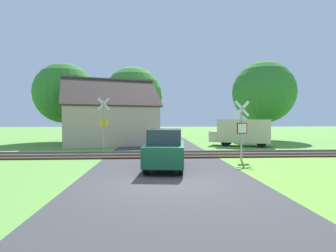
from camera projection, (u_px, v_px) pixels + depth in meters
name	position (u px, v px, depth m)	size (l,w,h in m)	color
ground_plane	(168.00, 183.00, 9.05)	(160.00, 160.00, 0.00)	#5B933D
road_asphalt	(165.00, 172.00, 11.05)	(6.55, 80.00, 0.01)	#38383A
rail_track	(161.00, 155.00, 16.05)	(60.00, 2.60, 0.22)	#422D1E
stop_sign_near	(242.00, 128.00, 14.25)	(0.87, 0.20, 3.24)	#9E9EA5
crossing_sign_far	(104.00, 121.00, 18.55)	(0.87, 0.18, 3.77)	#9E9EA5
house	(110.00, 123.00, 23.93)	(9.66, 8.43, 6.01)	#C6B293
tree_center	(133.00, 96.00, 28.85)	(6.39, 6.39, 8.04)	#513823
tree_far	(264.00, 92.00, 29.06)	(6.84, 6.84, 8.72)	#513823
tree_left	(65.00, 93.00, 26.61)	(6.07, 6.07, 7.96)	#513823
mail_truck	(242.00, 131.00, 22.00)	(5.22, 3.81, 2.24)	beige
parked_car	(166.00, 149.00, 11.75)	(2.10, 4.16, 1.78)	#144C2D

